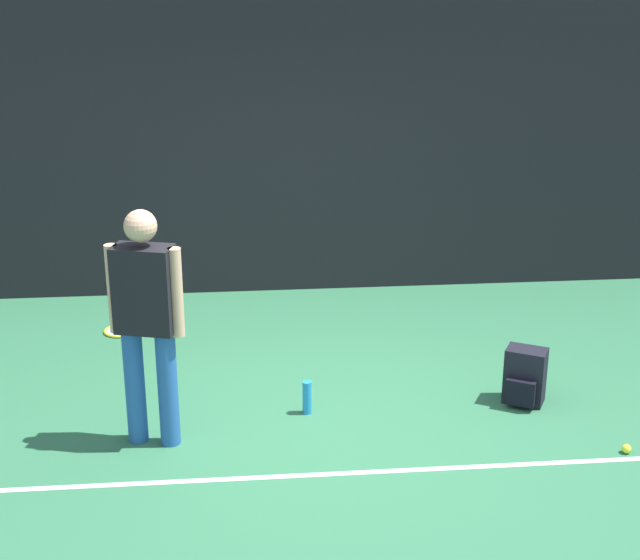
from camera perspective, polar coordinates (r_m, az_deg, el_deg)
ground_plane at (r=6.79m, az=0.32°, el=-9.12°), size 12.00×12.00×0.00m
back_fence at (r=9.12m, az=-1.54°, el=8.29°), size 10.00×0.10×2.96m
court_line at (r=6.22m, az=0.93°, el=-11.98°), size 9.00×0.05×0.00m
tennis_player at (r=6.29m, az=-10.76°, el=-2.14°), size 0.51×0.32×1.70m
tennis_racket at (r=8.61m, az=-12.07°, el=-3.07°), size 0.64×0.40×0.03m
backpack at (r=7.21m, az=12.62°, el=-5.95°), size 0.36×0.37×0.44m
tennis_ball_near_player at (r=6.78m, az=18.55°, el=-9.94°), size 0.07×0.07×0.07m
water_bottle at (r=6.92m, az=-0.81°, el=-7.32°), size 0.07×0.07×0.26m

